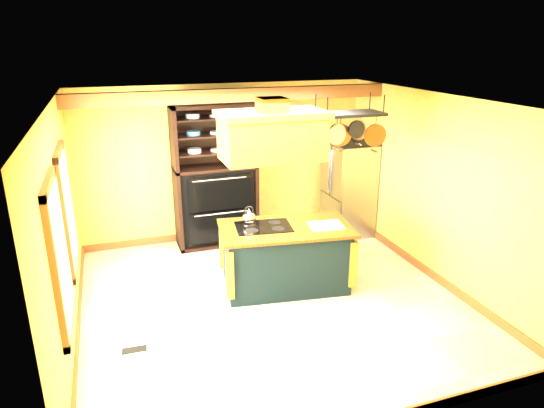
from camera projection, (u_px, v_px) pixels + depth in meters
floor at (272, 300)px, 6.66m from camera, size 5.00×5.00×0.00m
ceiling at (271, 101)px, 5.78m from camera, size 5.00×5.00×0.00m
wall_back at (225, 163)px, 8.46m from camera, size 5.00×0.02×2.70m
wall_front at (370, 303)px, 3.99m from camera, size 5.00×0.02×2.70m
wall_left at (62, 231)px, 5.45m from camera, size 0.02×5.00×2.70m
wall_right at (435, 189)px, 6.99m from camera, size 0.02×5.00×2.70m
ceiling_beam at (235, 95)px, 7.34m from camera, size 5.00×0.15×0.20m
window_near at (60, 256)px, 4.73m from camera, size 0.06×1.06×1.56m
window_far at (67, 210)px, 5.98m from camera, size 0.06×1.06×1.56m
kitchen_island at (285, 256)px, 6.89m from camera, size 1.95×1.26×1.11m
range_hood at (272, 134)px, 6.26m from camera, size 1.39×0.78×0.80m
pot_rack at (350, 123)px, 6.57m from camera, size 1.01×0.46×0.71m
refrigerator at (348, 190)px, 8.75m from camera, size 0.73×0.85×1.67m
hutch at (215, 191)px, 8.28m from camera, size 1.37×0.62×2.42m
floor_register at (134, 350)px, 5.59m from camera, size 0.29×0.14×0.01m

